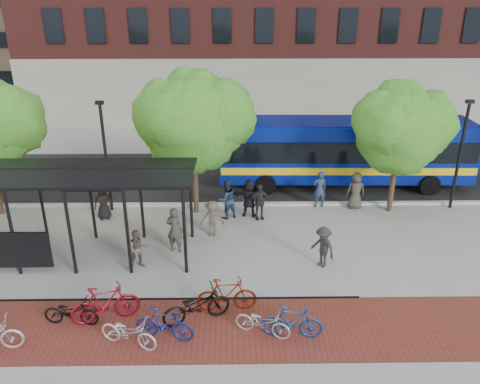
{
  "coord_description": "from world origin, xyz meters",
  "views": [
    {
      "loc": [
        -1.28,
        -16.42,
        9.29
      ],
      "look_at": [
        -1.0,
        1.83,
        1.6
      ],
      "focal_mm": 35.0,
      "sensor_mm": 36.0,
      "label": 1
    }
  ],
  "objects_px": {
    "pedestrian_5": "(249,198)",
    "pedestrian_7": "(320,189)",
    "bus": "(345,148)",
    "pedestrian_6": "(356,191)",
    "pedestrian_4": "(259,202)",
    "tree_b": "(195,117)",
    "bike_10": "(263,322)",
    "pedestrian_9": "(323,247)",
    "tree_c": "(402,126)",
    "bus_shelter": "(46,182)",
    "bike_6": "(128,332)",
    "pedestrian_2": "(227,199)",
    "lamp_post_left": "(106,154)",
    "bike_11": "(292,322)",
    "bike_5": "(105,304)",
    "pedestrian_3": "(212,219)",
    "bike_4": "(71,312)",
    "pedestrian_1": "(175,230)",
    "lamp_post_right": "(460,152)",
    "pedestrian_0": "(103,202)",
    "bike_8": "(196,306)",
    "pedestrian_8": "(138,249)",
    "bike_7": "(164,324)"
  },
  "relations": [
    {
      "from": "pedestrian_5",
      "to": "pedestrian_7",
      "type": "distance_m",
      "value": 3.48
    },
    {
      "from": "bus",
      "to": "pedestrian_6",
      "type": "relative_size",
      "value": 7.24
    },
    {
      "from": "pedestrian_4",
      "to": "tree_b",
      "type": "bearing_deg",
      "value": 153.0
    },
    {
      "from": "bike_10",
      "to": "pedestrian_9",
      "type": "height_order",
      "value": "pedestrian_9"
    },
    {
      "from": "tree_c",
      "to": "bus",
      "type": "distance_m",
      "value": 4.2
    },
    {
      "from": "pedestrian_9",
      "to": "tree_c",
      "type": "bearing_deg",
      "value": 100.96
    },
    {
      "from": "bus_shelter",
      "to": "pedestrian_7",
      "type": "height_order",
      "value": "bus_shelter"
    },
    {
      "from": "bike_6",
      "to": "pedestrian_6",
      "type": "xyz_separation_m",
      "value": [
        8.72,
        9.29,
        0.42
      ]
    },
    {
      "from": "bus",
      "to": "pedestrian_2",
      "type": "xyz_separation_m",
      "value": [
        -6.06,
        -3.97,
        -1.09
      ]
    },
    {
      "from": "lamp_post_left",
      "to": "pedestrian_6",
      "type": "relative_size",
      "value": 2.88
    },
    {
      "from": "tree_b",
      "to": "bike_11",
      "type": "height_order",
      "value": "tree_b"
    },
    {
      "from": "lamp_post_left",
      "to": "pedestrian_4",
      "type": "xyz_separation_m",
      "value": [
        6.87,
        -1.09,
        -1.91
      ]
    },
    {
      "from": "pedestrian_2",
      "to": "pedestrian_9",
      "type": "xyz_separation_m",
      "value": [
        3.56,
        -4.17,
        -0.1
      ]
    },
    {
      "from": "bike_5",
      "to": "pedestrian_3",
      "type": "bearing_deg",
      "value": -48.33
    },
    {
      "from": "bike_6",
      "to": "bike_4",
      "type": "bearing_deg",
      "value": 83.58
    },
    {
      "from": "tree_b",
      "to": "pedestrian_1",
      "type": "bearing_deg",
      "value": -100.08
    },
    {
      "from": "pedestrian_7",
      "to": "tree_c",
      "type": "bearing_deg",
      "value": 162.17
    },
    {
      "from": "lamp_post_left",
      "to": "lamp_post_right",
      "type": "xyz_separation_m",
      "value": [
        16.0,
        0.0,
        0.0
      ]
    },
    {
      "from": "lamp_post_right",
      "to": "bus",
      "type": "height_order",
      "value": "lamp_post_right"
    },
    {
      "from": "lamp_post_left",
      "to": "pedestrian_5",
      "type": "xyz_separation_m",
      "value": [
        6.43,
        -0.77,
        -1.86
      ]
    },
    {
      "from": "bike_10",
      "to": "pedestrian_7",
      "type": "relative_size",
      "value": 0.95
    },
    {
      "from": "lamp_post_right",
      "to": "pedestrian_2",
      "type": "distance_m",
      "value": 10.78
    },
    {
      "from": "bike_5",
      "to": "pedestrian_3",
      "type": "distance_m",
      "value": 6.29
    },
    {
      "from": "tree_b",
      "to": "bike_6",
      "type": "xyz_separation_m",
      "value": [
        -1.38,
        -9.05,
        -3.98
      ]
    },
    {
      "from": "pedestrian_0",
      "to": "lamp_post_right",
      "type": "bearing_deg",
      "value": -10.7
    },
    {
      "from": "lamp_post_right",
      "to": "bike_10",
      "type": "distance_m",
      "value": 13.16
    },
    {
      "from": "tree_c",
      "to": "bike_11",
      "type": "xyz_separation_m",
      "value": [
        -5.68,
        -8.74,
        -3.52
      ]
    },
    {
      "from": "bike_8",
      "to": "bike_11",
      "type": "xyz_separation_m",
      "value": [
        2.84,
        -0.77,
        -0.02
      ]
    },
    {
      "from": "pedestrian_8",
      "to": "pedestrian_4",
      "type": "bearing_deg",
      "value": 19.81
    },
    {
      "from": "bus_shelter",
      "to": "bike_8",
      "type": "bearing_deg",
      "value": -35.99
    },
    {
      "from": "bus",
      "to": "bike_11",
      "type": "xyz_separation_m",
      "value": [
        -4.07,
        -12.02,
        -1.45
      ]
    },
    {
      "from": "bike_4",
      "to": "pedestrian_9",
      "type": "distance_m",
      "value": 8.82
    },
    {
      "from": "lamp_post_left",
      "to": "pedestrian_4",
      "type": "distance_m",
      "value": 7.21
    },
    {
      "from": "bike_7",
      "to": "pedestrian_5",
      "type": "height_order",
      "value": "pedestrian_5"
    },
    {
      "from": "pedestrian_2",
      "to": "pedestrian_4",
      "type": "height_order",
      "value": "pedestrian_2"
    },
    {
      "from": "pedestrian_4",
      "to": "pedestrian_5",
      "type": "height_order",
      "value": "pedestrian_5"
    },
    {
      "from": "bike_7",
      "to": "pedestrian_9",
      "type": "bearing_deg",
      "value": -40.89
    },
    {
      "from": "bike_5",
      "to": "tree_c",
      "type": "bearing_deg",
      "value": -74.28
    },
    {
      "from": "bike_5",
      "to": "bike_6",
      "type": "relative_size",
      "value": 1.15
    },
    {
      "from": "bike_8",
      "to": "pedestrian_0",
      "type": "distance_m",
      "value": 8.64
    },
    {
      "from": "tree_b",
      "to": "bike_5",
      "type": "distance_m",
      "value": 9.08
    },
    {
      "from": "tree_b",
      "to": "pedestrian_4",
      "type": "bearing_deg",
      "value": -16.84
    },
    {
      "from": "bike_8",
      "to": "pedestrian_4",
      "type": "relative_size",
      "value": 1.28
    },
    {
      "from": "bike_7",
      "to": "pedestrian_4",
      "type": "height_order",
      "value": "pedestrian_4"
    },
    {
      "from": "pedestrian_4",
      "to": "pedestrian_6",
      "type": "height_order",
      "value": "pedestrian_6"
    },
    {
      "from": "pedestrian_5",
      "to": "pedestrian_8",
      "type": "distance_m",
      "value": 6.03
    },
    {
      "from": "bike_10",
      "to": "bus_shelter",
      "type": "bearing_deg",
      "value": 79.57
    },
    {
      "from": "bike_10",
      "to": "pedestrian_1",
      "type": "relative_size",
      "value": 0.92
    },
    {
      "from": "lamp_post_right",
      "to": "pedestrian_5",
      "type": "height_order",
      "value": "lamp_post_right"
    },
    {
      "from": "bike_7",
      "to": "pedestrian_0",
      "type": "xyz_separation_m",
      "value": [
        -3.79,
        8.1,
        0.28
      ]
    }
  ]
}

